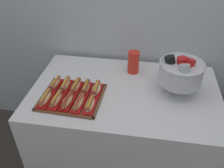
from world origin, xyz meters
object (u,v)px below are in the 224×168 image
hot_dog_5 (55,84)px  cup_stack (133,62)px  buffet_table (124,128)px  hot_dog_4 (90,105)px  hot_dog_3 (79,103)px  serving_tray (72,97)px  hot_dog_7 (76,87)px  hot_dog_2 (67,101)px  hot_dog_9 (96,89)px  punch_bowl (181,72)px  hot_dog_1 (56,100)px  hot_dog_0 (45,98)px  hot_dog_6 (65,85)px  hot_dog_8 (86,88)px

hot_dog_5 → cup_stack: bearing=29.8°
buffet_table → hot_dog_4: 0.51m
hot_dog_3 → serving_tray: bearing=130.0°
hot_dog_7 → hot_dog_4: bearing=-50.0°
buffet_table → hot_dog_2: size_ratio=8.02×
serving_tray → hot_dog_7: (0.00, 0.08, 0.03)m
serving_tray → hot_dog_4: 0.17m
hot_dog_9 → punch_bowl: punch_bowl is taller
buffet_table → hot_dog_9: hot_dog_9 is taller
punch_bowl → cup_stack: punch_bowl is taller
hot_dog_1 → hot_dog_4: (0.22, -0.01, -0.00)m
hot_dog_0 → hot_dog_3: (0.22, -0.01, -0.00)m
hot_dog_0 → serving_tray: bearing=26.5°
serving_tray → hot_dog_2: bearing=-92.3°
cup_stack → hot_dog_1: bearing=-134.3°
serving_tray → punch_bowl: (0.70, 0.18, 0.16)m
serving_tray → hot_dog_3: 0.12m
hot_dog_6 → cup_stack: bearing=34.0°
hot_dog_0 → hot_dog_7: size_ratio=1.02×
buffet_table → hot_dog_1: size_ratio=7.80×
hot_dog_4 → punch_bowl: bearing=25.7°
hot_dog_2 → cup_stack: size_ratio=0.96×
hot_dog_4 → punch_bowl: (0.56, 0.27, 0.13)m
hot_dog_1 → hot_dog_7: hot_dog_1 is taller
hot_dog_4 → cup_stack: size_ratio=0.94×
hot_dog_0 → hot_dog_3: size_ratio=0.99×
hot_dog_9 → hot_dog_3: bearing=-116.7°
serving_tray → hot_dog_2: hot_dog_2 is taller
buffet_table → hot_dog_7: bearing=-170.2°
hot_dog_1 → cup_stack: size_ratio=0.98×
punch_bowl → cup_stack: size_ratio=1.73×
hot_dog_1 → hot_dog_4: hot_dog_1 is taller
hot_dog_4 → serving_tray: bearing=148.9°
punch_bowl → hot_dog_8: bearing=-170.9°
buffet_table → hot_dog_3: bearing=-140.3°
hot_dog_5 → cup_stack: 0.61m
hot_dog_0 → cup_stack: cup_stack is taller
hot_dog_4 → hot_dog_7: (-0.14, 0.17, 0.00)m
serving_tray → hot_dog_6: size_ratio=2.50×
hot_dog_0 → hot_dog_4: 0.30m
hot_dog_4 → hot_dog_9: 0.17m
buffet_table → cup_stack: size_ratio=7.68×
hot_dog_2 → punch_bowl: 0.77m
hot_dog_4 → cup_stack: bearing=64.1°
buffet_table → hot_dog_1: 0.63m
hot_dog_2 → buffet_table: bearing=32.8°
hot_dog_4 → hot_dog_6: bearing=141.5°
hot_dog_1 → hot_dog_2: bearing=-2.3°
hot_dog_2 → hot_dog_5: hot_dog_2 is taller
hot_dog_1 → hot_dog_6: same height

